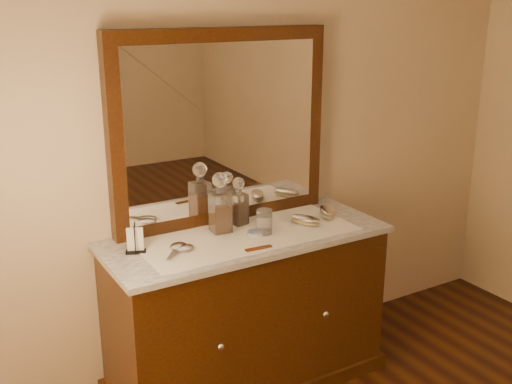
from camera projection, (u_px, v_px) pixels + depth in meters
dresser_cabinet at (246, 312)px, 3.22m from camera, size 1.40×0.55×0.82m
dresser_plinth at (247, 373)px, 3.33m from camera, size 1.46×0.59×0.08m
knob_left at (221, 346)px, 2.83m from camera, size 0.04×0.04×0.04m
knob_right at (325, 314)px, 3.12m from camera, size 0.04×0.04×0.04m
marble_top at (246, 237)px, 3.09m from camera, size 1.44×0.59×0.03m
mirror_frame at (222, 128)px, 3.14m from camera, size 1.20×0.08×1.00m
mirror_glass at (225, 129)px, 3.11m from camera, size 1.06×0.01×0.86m
lace_runner at (248, 235)px, 3.07m from camera, size 1.10×0.45×0.00m
pin_dish at (255, 233)px, 3.07m from camera, size 0.09×0.09×0.01m
comb at (259, 248)px, 2.89m from camera, size 0.14×0.04×0.01m
napkin_rack at (135, 241)px, 2.85m from camera, size 0.11×0.09×0.14m
decanter_left at (220, 209)px, 3.08m from camera, size 0.10×0.10×0.31m
decanter_right at (239, 206)px, 3.19m from camera, size 0.09×0.09×0.25m
brush_near at (306, 220)px, 3.21m from camera, size 0.14×0.18×0.05m
brush_far at (327, 212)px, 3.33m from camera, size 0.14×0.19×0.05m
hand_mirror_outer at (177, 247)px, 2.89m from camera, size 0.17×0.20×0.02m
hand_mirror_inner at (183, 249)px, 2.87m from camera, size 0.20×0.16×0.02m
tumblers at (264, 222)px, 3.11m from camera, size 0.13×0.16×0.10m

